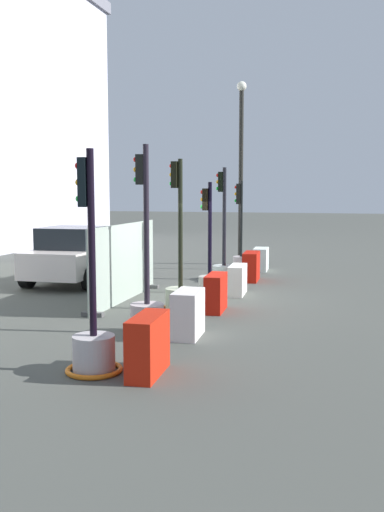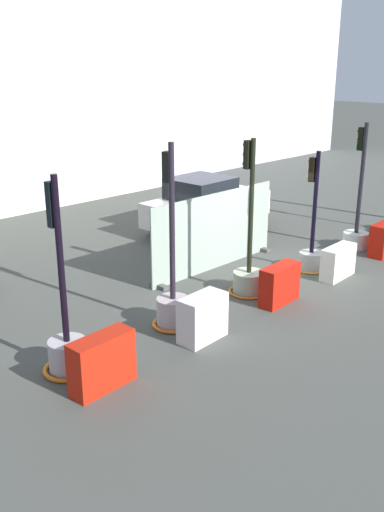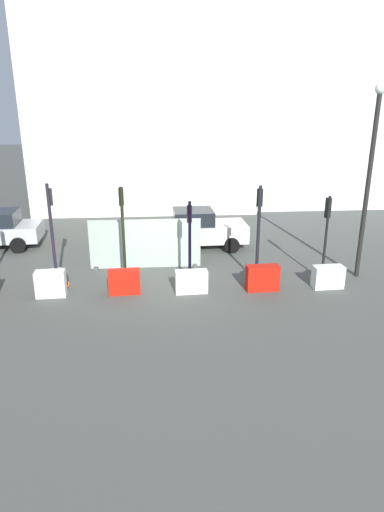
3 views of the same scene
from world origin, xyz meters
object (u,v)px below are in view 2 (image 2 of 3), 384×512
traffic_light_0 (67,342)px  traffic_light_4 (357,225)px  traffic_light_2 (249,271)px  construction_barrier_2 (280,284)px  car_white_van (206,205)px  construction_barrier_0 (102,362)px  traffic_light_1 (173,299)px  construction_barrier_1 (203,318)px  construction_barrier_3 (338,262)px  traffic_light_3 (311,249)px

traffic_light_0 → traffic_light_4: bearing=-0.1°
traffic_light_2 → traffic_light_4: 4.75m
traffic_light_0 → construction_barrier_2: size_ratio=3.15×
traffic_light_2 → construction_barrier_2: traffic_light_2 is taller
car_white_van → construction_barrier_0: bearing=-147.1°
traffic_light_4 → construction_barrier_2: (-4.72, -0.81, -0.24)m
traffic_light_1 → construction_barrier_1: (-0.02, -0.84, -0.13)m
traffic_light_0 → construction_barrier_2: traffic_light_0 is taller
traffic_light_1 → traffic_light_2: size_ratio=1.04×
construction_barrier_1 → car_white_van: (5.44, 5.03, 0.39)m
traffic_light_2 → traffic_light_1: bearing=-179.6°
traffic_light_2 → construction_barrier_1: traffic_light_2 is taller
construction_barrier_3 → car_white_van: bearing=82.0°
construction_barrier_1 → construction_barrier_3: construction_barrier_1 is taller
traffic_light_4 → construction_barrier_3: size_ratio=3.15×
traffic_light_0 → traffic_light_1: size_ratio=0.93×
construction_barrier_0 → construction_barrier_3: construction_barrier_0 is taller
traffic_light_4 → construction_barrier_2: size_ratio=3.24×
traffic_light_4 → construction_barrier_0: (-9.54, -0.84, -0.21)m
construction_barrier_1 → construction_barrier_3: 4.72m
traffic_light_0 → car_white_van: 8.96m
traffic_light_0 → traffic_light_2: traffic_light_2 is taller
traffic_light_2 → construction_barrier_3: size_ratio=3.17×
traffic_light_0 → traffic_light_1: traffic_light_1 is taller
traffic_light_4 → construction_barrier_0: 9.58m
traffic_light_3 → traffic_light_2: bearing=176.0°
traffic_light_2 → construction_barrier_1: bearing=-160.6°
construction_barrier_0 → traffic_light_0: bearing=96.1°
car_white_van → traffic_light_3: bearing=-99.4°
traffic_light_3 → car_white_van: 4.40m
construction_barrier_0 → car_white_van: car_white_van is taller
traffic_light_0 → construction_barrier_3: traffic_light_0 is taller
construction_barrier_1 → construction_barrier_2: bearing=0.1°
car_white_van → traffic_light_1: bearing=-142.3°
traffic_light_3 → car_white_van: (0.72, 4.34, 0.28)m
construction_barrier_0 → construction_barrier_3: bearing=-0.5°
traffic_light_4 → construction_barrier_2: 4.80m
traffic_light_3 → construction_barrier_2: bearing=-163.1°
traffic_light_2 → traffic_light_3: traffic_light_2 is taller
construction_barrier_0 → construction_barrier_1: (2.37, 0.03, -0.01)m
traffic_light_2 → traffic_light_4: traffic_light_2 is taller
traffic_light_3 → construction_barrier_1: traffic_light_3 is taller
traffic_light_4 → car_white_van: traffic_light_4 is taller
construction_barrier_2 → construction_barrier_3: construction_barrier_2 is taller
construction_barrier_3 → traffic_light_3: bearing=89.8°
traffic_light_1 → traffic_light_4: (7.15, -0.03, 0.09)m
traffic_light_4 → construction_barrier_2: bearing=-170.3°
traffic_light_0 → car_white_van: traffic_light_0 is taller
traffic_light_2 → construction_barrier_3: bearing=-22.3°
traffic_light_3 → construction_barrier_3: 0.80m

